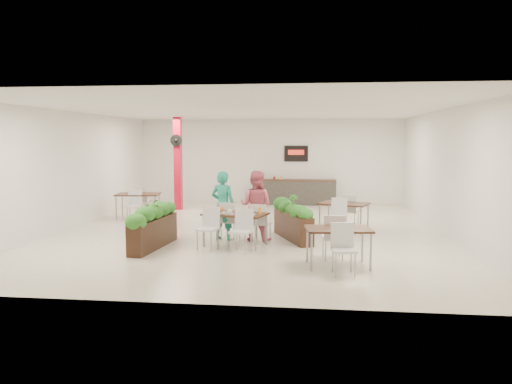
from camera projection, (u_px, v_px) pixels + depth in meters
ground at (250, 231)px, 13.31m from camera, size 12.00×12.00×0.00m
room_shell at (250, 156)px, 13.10m from camera, size 10.10×12.10×3.22m
red_column at (178, 162)px, 17.23m from camera, size 0.40×0.41×3.20m
service_counter at (295, 191)px, 18.73m from camera, size 3.00×0.64×2.20m
main_table at (235, 218)px, 11.41m from camera, size 1.60×1.88×0.92m
diner_man at (223, 205)px, 12.08m from camera, size 0.70×0.55×1.68m
diner_woman at (256, 206)px, 11.98m from camera, size 0.96×0.83×1.69m
planter_left at (153, 225)px, 11.17m from camera, size 0.57×2.11×1.11m
planter_right at (293, 219)px, 12.13m from camera, size 1.05×1.97×1.10m
side_table_a at (138, 197)px, 15.57m from camera, size 1.41×1.66×0.92m
side_table_b at (344, 207)px, 13.29m from camera, size 1.44×1.66×0.92m
side_table_c at (338, 234)px, 9.51m from camera, size 1.31×1.66×0.92m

